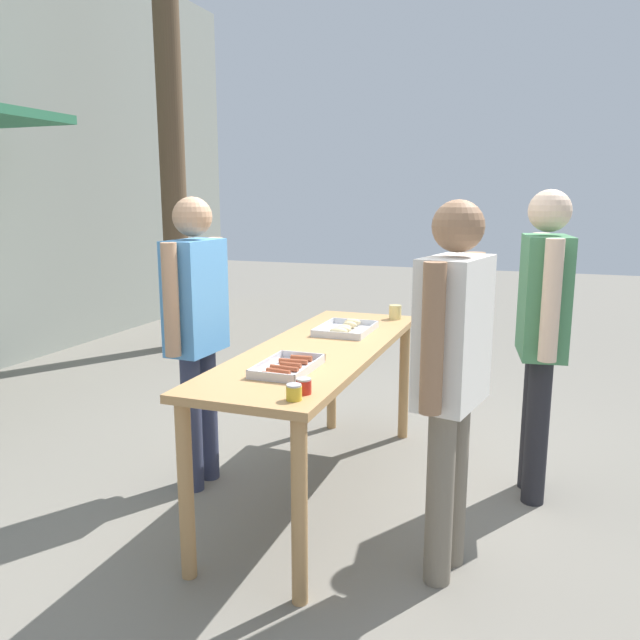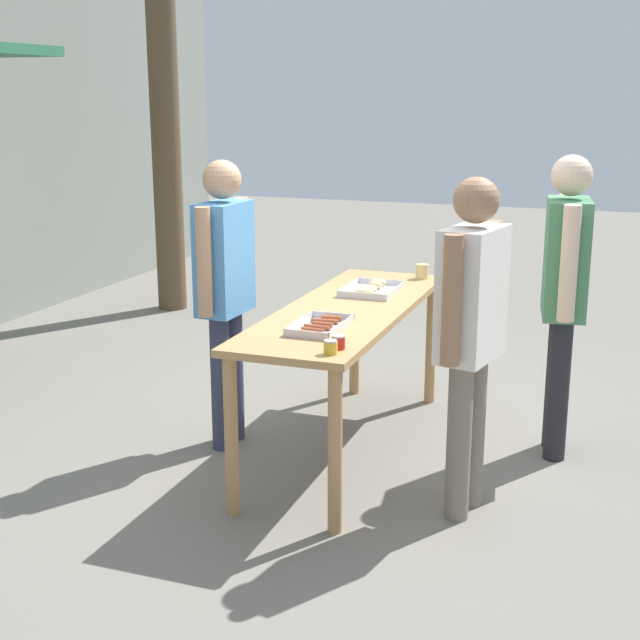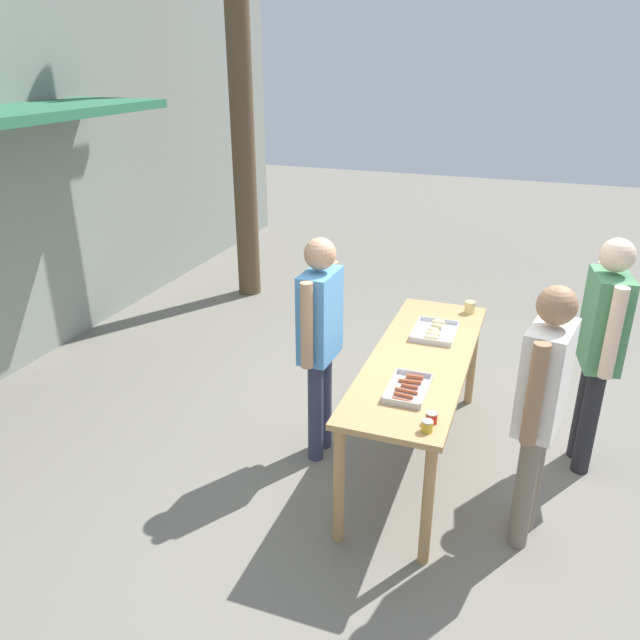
{
  "view_description": "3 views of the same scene",
  "coord_description": "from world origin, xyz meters",
  "px_view_note": "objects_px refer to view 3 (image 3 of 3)",
  "views": [
    {
      "loc": [
        -3.22,
        -1.17,
        1.71
      ],
      "look_at": [
        0.0,
        0.0,
        1.03
      ],
      "focal_mm": 35.0,
      "sensor_mm": 36.0,
      "label": 1
    },
    {
      "loc": [
        -4.75,
        -1.56,
        2.09
      ],
      "look_at": [
        -0.53,
        -0.02,
        0.93
      ],
      "focal_mm": 50.0,
      "sensor_mm": 36.0,
      "label": 2
    },
    {
      "loc": [
        -3.96,
        -0.68,
        2.86
      ],
      "look_at": [
        -0.15,
        0.71,
        1.11
      ],
      "focal_mm": 35.0,
      "sensor_mm": 36.0,
      "label": 3
    }
  ],
  "objects_px": {
    "condiment_jar_mustard": "(427,426)",
    "condiment_jar_ketchup": "(432,418)",
    "person_customer_with_cup": "(601,337)",
    "food_tray_sausages": "(408,389)",
    "person_server_behind_table": "(320,330)",
    "beer_cup": "(470,307)",
    "person_customer_holding_hotdog": "(542,397)",
    "utility_pole": "(240,74)",
    "food_tray_buns": "(435,332)"
  },
  "relations": [
    {
      "from": "person_server_behind_table",
      "to": "beer_cup",
      "type": "bearing_deg",
      "value": -38.46
    },
    {
      "from": "condiment_jar_mustard",
      "to": "person_customer_with_cup",
      "type": "distance_m",
      "value": 1.63
    },
    {
      "from": "beer_cup",
      "to": "person_customer_holding_hotdog",
      "type": "xyz_separation_m",
      "value": [
        -1.48,
        -0.6,
        0.09
      ]
    },
    {
      "from": "condiment_jar_ketchup",
      "to": "person_customer_with_cup",
      "type": "xyz_separation_m",
      "value": [
        1.22,
        -0.94,
        0.13
      ]
    },
    {
      "from": "food_tray_buns",
      "to": "utility_pole",
      "type": "distance_m",
      "value": 4.09
    },
    {
      "from": "person_server_behind_table",
      "to": "person_customer_holding_hotdog",
      "type": "xyz_separation_m",
      "value": [
        -0.41,
        -1.53,
        -0.02
      ]
    },
    {
      "from": "condiment_jar_mustard",
      "to": "person_customer_holding_hotdog",
      "type": "height_order",
      "value": "person_customer_holding_hotdog"
    },
    {
      "from": "food_tray_sausages",
      "to": "person_server_behind_table",
      "type": "height_order",
      "value": "person_server_behind_table"
    },
    {
      "from": "condiment_jar_mustard",
      "to": "person_customer_with_cup",
      "type": "xyz_separation_m",
      "value": [
        1.32,
        -0.95,
        0.13
      ]
    },
    {
      "from": "person_customer_with_cup",
      "to": "utility_pole",
      "type": "height_order",
      "value": "utility_pole"
    },
    {
      "from": "food_tray_buns",
      "to": "beer_cup",
      "type": "xyz_separation_m",
      "value": [
        0.52,
        -0.19,
        0.03
      ]
    },
    {
      "from": "person_customer_holding_hotdog",
      "to": "beer_cup",
      "type": "bearing_deg",
      "value": -146.63
    },
    {
      "from": "food_tray_buns",
      "to": "condiment_jar_mustard",
      "type": "bearing_deg",
      "value": -171.4
    },
    {
      "from": "food_tray_buns",
      "to": "person_customer_holding_hotdog",
      "type": "distance_m",
      "value": 1.25
    },
    {
      "from": "person_customer_with_cup",
      "to": "utility_pole",
      "type": "distance_m",
      "value": 4.91
    },
    {
      "from": "condiment_jar_ketchup",
      "to": "beer_cup",
      "type": "distance_m",
      "value": 1.77
    },
    {
      "from": "person_server_behind_table",
      "to": "person_customer_holding_hotdog",
      "type": "distance_m",
      "value": 1.58
    },
    {
      "from": "condiment_jar_mustard",
      "to": "person_server_behind_table",
      "type": "bearing_deg",
      "value": 49.88
    },
    {
      "from": "utility_pole",
      "to": "person_customer_with_cup",
      "type": "bearing_deg",
      "value": -122.05
    },
    {
      "from": "food_tray_sausages",
      "to": "person_server_behind_table",
      "type": "bearing_deg",
      "value": 62.86
    },
    {
      "from": "beer_cup",
      "to": "utility_pole",
      "type": "relative_size",
      "value": 0.02
    },
    {
      "from": "food_tray_buns",
      "to": "condiment_jar_mustard",
      "type": "height_order",
      "value": "condiment_jar_mustard"
    },
    {
      "from": "food_tray_sausages",
      "to": "condiment_jar_mustard",
      "type": "height_order",
      "value": "condiment_jar_mustard"
    },
    {
      "from": "food_tray_buns",
      "to": "utility_pole",
      "type": "bearing_deg",
      "value": 48.74
    },
    {
      "from": "condiment_jar_mustard",
      "to": "condiment_jar_ketchup",
      "type": "xyz_separation_m",
      "value": [
        0.09,
        -0.01,
        0.0
      ]
    },
    {
      "from": "food_tray_buns",
      "to": "condiment_jar_ketchup",
      "type": "bearing_deg",
      "value": -170.46
    },
    {
      "from": "person_customer_with_cup",
      "to": "condiment_jar_mustard",
      "type": "bearing_deg",
      "value": -43.86
    },
    {
      "from": "beer_cup",
      "to": "food_tray_sausages",
      "type": "bearing_deg",
      "value": 172.43
    },
    {
      "from": "utility_pole",
      "to": "condiment_jar_ketchup",
      "type": "bearing_deg",
      "value": -140.91
    },
    {
      "from": "food_tray_sausages",
      "to": "food_tray_buns",
      "type": "xyz_separation_m",
      "value": [
        0.92,
        -0.0,
        0.01
      ]
    },
    {
      "from": "person_customer_holding_hotdog",
      "to": "person_customer_with_cup",
      "type": "relative_size",
      "value": 0.97
    },
    {
      "from": "person_server_behind_table",
      "to": "person_customer_with_cup",
      "type": "distance_m",
      "value": 1.95
    },
    {
      "from": "condiment_jar_ketchup",
      "to": "utility_pole",
      "type": "height_order",
      "value": "utility_pole"
    },
    {
      "from": "condiment_jar_mustard",
      "to": "condiment_jar_ketchup",
      "type": "relative_size",
      "value": 1.0
    },
    {
      "from": "condiment_jar_mustard",
      "to": "condiment_jar_ketchup",
      "type": "distance_m",
      "value": 0.09
    },
    {
      "from": "beer_cup",
      "to": "person_customer_with_cup",
      "type": "bearing_deg",
      "value": -119.57
    },
    {
      "from": "food_tray_sausages",
      "to": "beer_cup",
      "type": "bearing_deg",
      "value": -7.57
    },
    {
      "from": "person_customer_holding_hotdog",
      "to": "utility_pole",
      "type": "bearing_deg",
      "value": -122.27
    },
    {
      "from": "food_tray_buns",
      "to": "person_customer_with_cup",
      "type": "distance_m",
      "value": 1.16
    },
    {
      "from": "food_tray_sausages",
      "to": "person_customer_with_cup",
      "type": "bearing_deg",
      "value": -51.79
    },
    {
      "from": "food_tray_buns",
      "to": "utility_pole",
      "type": "height_order",
      "value": "utility_pole"
    },
    {
      "from": "person_customer_holding_hotdog",
      "to": "person_server_behind_table",
      "type": "bearing_deg",
      "value": -93.75
    },
    {
      "from": "condiment_jar_ketchup",
      "to": "person_customer_with_cup",
      "type": "height_order",
      "value": "person_customer_with_cup"
    },
    {
      "from": "food_tray_sausages",
      "to": "condiment_jar_ketchup",
      "type": "xyz_separation_m",
      "value": [
        -0.32,
        -0.21,
        0.02
      ]
    },
    {
      "from": "food_tray_sausages",
      "to": "person_server_behind_table",
      "type": "relative_size",
      "value": 0.24
    },
    {
      "from": "condiment_jar_mustard",
      "to": "person_customer_with_cup",
      "type": "height_order",
      "value": "person_customer_with_cup"
    },
    {
      "from": "food_tray_sausages",
      "to": "utility_pole",
      "type": "relative_size",
      "value": 0.08
    },
    {
      "from": "beer_cup",
      "to": "person_server_behind_table",
      "type": "distance_m",
      "value": 1.42
    },
    {
      "from": "condiment_jar_ketchup",
      "to": "person_server_behind_table",
      "type": "height_order",
      "value": "person_server_behind_table"
    },
    {
      "from": "beer_cup",
      "to": "person_server_behind_table",
      "type": "xyz_separation_m",
      "value": [
        -1.07,
        0.92,
        0.1
      ]
    }
  ]
}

